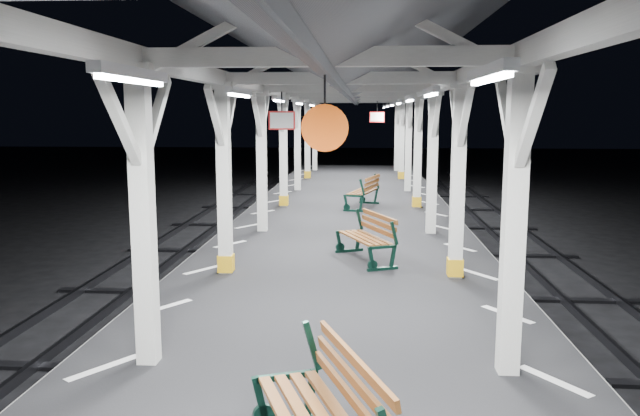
# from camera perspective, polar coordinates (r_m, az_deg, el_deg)

# --- Properties ---
(ground) EXTENTS (120.00, 120.00, 0.00)m
(ground) POSITION_cam_1_polar(r_m,az_deg,el_deg) (9.41, 1.21, -15.18)
(ground) COLOR black
(ground) RESTS_ON ground
(platform) EXTENTS (6.00, 50.00, 1.00)m
(platform) POSITION_cam_1_polar(r_m,az_deg,el_deg) (9.22, 1.22, -12.33)
(platform) COLOR black
(platform) RESTS_ON ground
(hazard_stripes_left) EXTENTS (1.00, 48.00, 0.01)m
(hazard_stripes_left) POSITION_cam_1_polar(r_m,az_deg,el_deg) (9.48, -13.91, -8.76)
(hazard_stripes_left) COLOR silver
(hazard_stripes_left) RESTS_ON platform
(hazard_stripes_right) EXTENTS (1.00, 48.00, 0.01)m
(hazard_stripes_right) POSITION_cam_1_polar(r_m,az_deg,el_deg) (9.27, 16.75, -9.30)
(hazard_stripes_right) COLOR silver
(hazard_stripes_right) RESTS_ON platform
(track_left) EXTENTS (2.20, 60.00, 0.16)m
(track_left) POSITION_cam_1_polar(r_m,az_deg,el_deg) (10.82, -27.00, -12.44)
(track_left) COLOR #2D2D33
(track_left) RESTS_ON ground
(canopy) EXTENTS (5.40, 49.00, 4.65)m
(canopy) POSITION_cam_1_polar(r_m,az_deg,el_deg) (8.62, 1.30, 13.69)
(canopy) COLOR silver
(canopy) RESTS_ON platform
(bench_near) EXTENTS (1.25, 1.91, 0.97)m
(bench_near) POSITION_cam_1_polar(r_m,az_deg,el_deg) (5.06, 0.64, -18.21)
(bench_near) COLOR black
(bench_near) RESTS_ON platform
(bench_mid) EXTENTS (1.21, 1.76, 0.90)m
(bench_mid) POSITION_cam_1_polar(r_m,az_deg,el_deg) (11.96, 4.56, -2.56)
(bench_mid) COLOR black
(bench_mid) RESTS_ON platform
(bench_far) EXTENTS (1.09, 1.88, 0.96)m
(bench_far) POSITION_cam_1_polar(r_m,az_deg,el_deg) (18.58, 4.18, 1.58)
(bench_far) COLOR black
(bench_far) RESTS_ON platform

